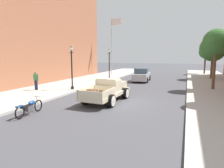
{
  "coord_description": "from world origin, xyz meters",
  "views": [
    {
      "loc": [
        4.45,
        -12.23,
        3.15
      ],
      "look_at": [
        -0.9,
        1.51,
        1.0
      ],
      "focal_mm": 31.12,
      "sensor_mm": 36.0,
      "label": 1
    }
  ],
  "objects_px": {
    "pedestrian_sidewalk_left": "(36,79)",
    "flagpole": "(113,39)",
    "street_lamp_near": "(72,64)",
    "street_tree_farthest": "(206,52)",
    "street_tree_second": "(216,42)",
    "car_background_silver": "(142,75)",
    "street_lamp_far": "(109,62)",
    "hotrod_truck_cream": "(108,90)",
    "motorcycle_parked": "(30,107)",
    "street_tree_third": "(213,49)"
  },
  "relations": [
    {
      "from": "pedestrian_sidewalk_left",
      "to": "flagpole",
      "type": "bearing_deg",
      "value": 87.13
    },
    {
      "from": "street_lamp_near",
      "to": "flagpole",
      "type": "xyz_separation_m",
      "value": [
        -1.93,
        15.2,
        3.39
      ]
    },
    {
      "from": "street_tree_farthest",
      "to": "street_tree_second",
      "type": "bearing_deg",
      "value": -91.54
    },
    {
      "from": "car_background_silver",
      "to": "street_lamp_far",
      "type": "height_order",
      "value": "street_lamp_far"
    },
    {
      "from": "hotrod_truck_cream",
      "to": "street_lamp_far",
      "type": "xyz_separation_m",
      "value": [
        -4.34,
        10.93,
        1.63
      ]
    },
    {
      "from": "car_background_silver",
      "to": "street_tree_farthest",
      "type": "relative_size",
      "value": 0.95
    },
    {
      "from": "hotrod_truck_cream",
      "to": "motorcycle_parked",
      "type": "distance_m",
      "value": 5.38
    },
    {
      "from": "car_background_silver",
      "to": "street_tree_farthest",
      "type": "bearing_deg",
      "value": 57.39
    },
    {
      "from": "street_lamp_far",
      "to": "street_tree_second",
      "type": "distance_m",
      "value": 12.51
    },
    {
      "from": "motorcycle_parked",
      "to": "street_lamp_far",
      "type": "height_order",
      "value": "street_lamp_far"
    },
    {
      "from": "car_background_silver",
      "to": "pedestrian_sidewalk_left",
      "type": "xyz_separation_m",
      "value": [
        -7.15,
        -10.31,
        0.32
      ]
    },
    {
      "from": "car_background_silver",
      "to": "hotrod_truck_cream",
      "type": "bearing_deg",
      "value": -89.45
    },
    {
      "from": "car_background_silver",
      "to": "street_lamp_near",
      "type": "bearing_deg",
      "value": -116.43
    },
    {
      "from": "street_tree_farthest",
      "to": "street_tree_third",
      "type": "bearing_deg",
      "value": -87.77
    },
    {
      "from": "street_lamp_far",
      "to": "car_background_silver",
      "type": "bearing_deg",
      "value": 3.61
    },
    {
      "from": "pedestrian_sidewalk_left",
      "to": "street_tree_farthest",
      "type": "distance_m",
      "value": 27.41
    },
    {
      "from": "street_tree_second",
      "to": "street_tree_third",
      "type": "bearing_deg",
      "value": 85.46
    },
    {
      "from": "motorcycle_parked",
      "to": "street_tree_farthest",
      "type": "distance_m",
      "value": 30.35
    },
    {
      "from": "street_lamp_near",
      "to": "hotrod_truck_cream",
      "type": "bearing_deg",
      "value": -27.94
    },
    {
      "from": "car_background_silver",
      "to": "street_lamp_far",
      "type": "xyz_separation_m",
      "value": [
        -4.23,
        -0.27,
        1.62
      ]
    },
    {
      "from": "street_tree_second",
      "to": "car_background_silver",
      "type": "bearing_deg",
      "value": 151.23
    },
    {
      "from": "pedestrian_sidewalk_left",
      "to": "street_tree_farthest",
      "type": "relative_size",
      "value": 0.35
    },
    {
      "from": "flagpole",
      "to": "street_tree_second",
      "type": "relative_size",
      "value": 1.71
    },
    {
      "from": "street_tree_farthest",
      "to": "flagpole",
      "type": "bearing_deg",
      "value": -157.05
    },
    {
      "from": "street_lamp_near",
      "to": "street_lamp_far",
      "type": "bearing_deg",
      "value": 89.01
    },
    {
      "from": "flagpole",
      "to": "street_tree_farthest",
      "type": "distance_m",
      "value": 15.62
    },
    {
      "from": "street_tree_third",
      "to": "street_lamp_far",
      "type": "bearing_deg",
      "value": -156.8
    },
    {
      "from": "car_background_silver",
      "to": "street_tree_third",
      "type": "bearing_deg",
      "value": 31.65
    },
    {
      "from": "hotrod_truck_cream",
      "to": "street_tree_third",
      "type": "bearing_deg",
      "value": 63.46
    },
    {
      "from": "street_tree_third",
      "to": "street_tree_farthest",
      "type": "bearing_deg",
      "value": 92.23
    },
    {
      "from": "pedestrian_sidewalk_left",
      "to": "street_lamp_near",
      "type": "relative_size",
      "value": 0.43
    },
    {
      "from": "motorcycle_parked",
      "to": "street_tree_farthest",
      "type": "bearing_deg",
      "value": 69.7
    },
    {
      "from": "car_background_silver",
      "to": "street_tree_second",
      "type": "height_order",
      "value": "street_tree_second"
    },
    {
      "from": "flagpole",
      "to": "street_tree_third",
      "type": "distance_m",
      "value": 14.7
    },
    {
      "from": "flagpole",
      "to": "street_tree_second",
      "type": "distance_m",
      "value": 17.42
    },
    {
      "from": "pedestrian_sidewalk_left",
      "to": "street_tree_second",
      "type": "relative_size",
      "value": 0.31
    },
    {
      "from": "street_lamp_near",
      "to": "street_tree_farthest",
      "type": "relative_size",
      "value": 0.83
    },
    {
      "from": "street_lamp_far",
      "to": "street_tree_second",
      "type": "bearing_deg",
      "value": -18.17
    },
    {
      "from": "motorcycle_parked",
      "to": "street_tree_farthest",
      "type": "height_order",
      "value": "street_tree_farthest"
    },
    {
      "from": "flagpole",
      "to": "hotrod_truck_cream",
      "type": "bearing_deg",
      "value": -69.94
    },
    {
      "from": "street_lamp_far",
      "to": "street_tree_farthest",
      "type": "bearing_deg",
      "value": 46.17
    },
    {
      "from": "street_lamp_near",
      "to": "flagpole",
      "type": "relative_size",
      "value": 0.42
    },
    {
      "from": "street_lamp_near",
      "to": "street_tree_third",
      "type": "relative_size",
      "value": 0.69
    },
    {
      "from": "pedestrian_sidewalk_left",
      "to": "street_lamp_near",
      "type": "distance_m",
      "value": 3.4
    },
    {
      "from": "hotrod_truck_cream",
      "to": "street_tree_second",
      "type": "height_order",
      "value": "street_tree_second"
    },
    {
      "from": "pedestrian_sidewalk_left",
      "to": "street_tree_second",
      "type": "height_order",
      "value": "street_tree_second"
    },
    {
      "from": "car_background_silver",
      "to": "street_lamp_far",
      "type": "relative_size",
      "value": 1.15
    },
    {
      "from": "car_background_silver",
      "to": "flagpole",
      "type": "xyz_separation_m",
      "value": [
        -6.31,
        6.38,
        5.0
      ]
    },
    {
      "from": "motorcycle_parked",
      "to": "flagpole",
      "type": "relative_size",
      "value": 0.23
    },
    {
      "from": "street_tree_second",
      "to": "pedestrian_sidewalk_left",
      "type": "bearing_deg",
      "value": -157.11
    }
  ]
}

